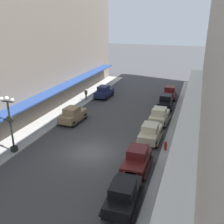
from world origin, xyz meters
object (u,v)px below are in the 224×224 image
object	(u,v)px
parked_car_3	(169,92)
pedestrian_3	(193,126)
parked_car_7	(73,114)
pedestrian_5	(174,192)
parked_car_1	(123,194)
parked_car_5	(137,159)
parked_car_6	(104,92)
fire_hydrant	(166,146)
pedestrian_4	(183,172)
lamp_post_with_clock	(10,122)
parked_car_2	(150,132)
pedestrian_2	(191,110)
parked_car_4	(159,115)
pedestrian_0	(86,94)
pedestrian_1	(194,97)
parked_car_0	(165,102)

from	to	relation	value
parked_car_3	pedestrian_3	distance (m)	12.65
parked_car_7	pedestrian_5	distance (m)	16.43
parked_car_1	parked_car_5	xyz separation A→B (m)	(-0.22, 4.39, 0.00)
parked_car_6	fire_hydrant	distance (m)	17.81
fire_hydrant	pedestrian_4	world-z (taller)	pedestrian_4
fire_hydrant	lamp_post_with_clock	bearing A→B (deg)	-159.78
fire_hydrant	pedestrian_5	xyz separation A→B (m)	(1.47, -7.00, 0.45)
pedestrian_5	parked_car_2	bearing A→B (deg)	110.27
pedestrian_2	fire_hydrant	bearing A→B (deg)	-100.45
parked_car_3	pedestrian_4	size ratio (longest dim) A/B	2.62
pedestrian_4	pedestrian_3	bearing A→B (deg)	87.82
parked_car_1	pedestrian_3	size ratio (longest dim) A/B	2.63
parked_car_2	parked_car_4	bearing A→B (deg)	88.94
fire_hydrant	pedestrian_2	world-z (taller)	pedestrian_2
pedestrian_0	pedestrian_3	bearing A→B (deg)	-24.63
parked_car_3	pedestrian_5	size ratio (longest dim) A/B	2.57
parked_car_6	pedestrian_1	xyz separation A→B (m)	(12.95, 1.12, 0.05)
parked_car_7	pedestrian_1	xyz separation A→B (m)	(12.91, 11.44, 0.05)
pedestrian_3	pedestrian_4	bearing A→B (deg)	-92.18
pedestrian_1	pedestrian_5	distance (m)	21.99
parked_car_2	pedestrian_5	xyz separation A→B (m)	(3.20, -8.68, 0.07)
parked_car_6	lamp_post_with_clock	size ratio (longest dim) A/B	0.83
lamp_post_with_clock	parked_car_1	bearing A→B (deg)	-17.17
parked_car_1	parked_car_6	bearing A→B (deg)	113.62
pedestrian_5	pedestrian_2	bearing A→B (deg)	89.06
parked_car_6	pedestrian_5	size ratio (longest dim) A/B	2.58
parked_car_6	parked_car_3	bearing A→B (deg)	15.84
lamp_post_with_clock	pedestrian_5	world-z (taller)	lamp_post_with_clock
fire_hydrant	pedestrian_4	size ratio (longest dim) A/B	0.50
fire_hydrant	parked_car_5	bearing A→B (deg)	-115.02
parked_car_3	pedestrian_4	xyz separation A→B (m)	(3.56, -20.97, 0.05)
parked_car_2	parked_car_1	bearing A→B (deg)	-88.90
parked_car_7	pedestrian_2	size ratio (longest dim) A/B	2.59
parked_car_4	pedestrian_0	size ratio (longest dim) A/B	2.63
pedestrian_2	pedestrian_4	bearing A→B (deg)	-89.71
fire_hydrant	pedestrian_5	distance (m)	7.17
parked_car_0	pedestrian_2	xyz separation A→B (m)	(3.46, -2.43, 0.07)
pedestrian_1	parked_car_1	bearing A→B (deg)	-98.17
parked_car_2	pedestrian_4	world-z (taller)	parked_car_2
parked_car_5	lamp_post_with_clock	bearing A→B (deg)	-175.15
parked_car_0	parked_car_3	size ratio (longest dim) A/B	1.00
pedestrian_1	parked_car_7	bearing A→B (deg)	-138.45
parked_car_4	fire_hydrant	distance (m)	6.80
parked_car_0	parked_car_4	size ratio (longest dim) A/B	1.00
parked_car_5	parked_car_6	bearing A→B (deg)	118.11
parked_car_3	pedestrian_5	bearing A→B (deg)	-82.20
parked_car_6	pedestrian_5	world-z (taller)	parked_car_6
pedestrian_3	pedestrian_5	xyz separation A→B (m)	(-0.68, -11.50, 0.02)
parked_car_6	parked_car_4	bearing A→B (deg)	-37.34
parked_car_5	pedestrian_3	distance (m)	9.14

